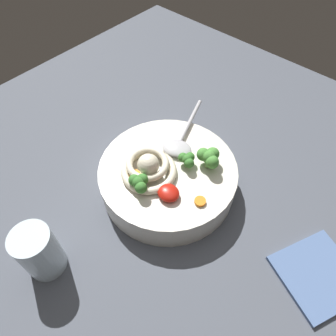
{
  "coord_description": "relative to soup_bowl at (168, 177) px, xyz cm",
  "views": [
    {
      "loc": [
        -24.71,
        28.58,
        57.17
      ],
      "look_at": [
        -0.6,
        1.51,
        10.53
      ],
      "focal_mm": 33.23,
      "sensor_mm": 36.0,
      "label": 1
    }
  ],
  "objects": [
    {
      "name": "chili_sauce_dollop",
      "position": [
        -4.19,
        4.6,
        3.83
      ],
      "size": [
        4.06,
        3.65,
        1.83
      ],
      "primitive_type": "ellipsoid",
      "color": "#B2190F",
      "rests_on": "soup_bowl"
    },
    {
      "name": "broccoli_floret_beside_noodles",
      "position": [
        0.52,
        7.02,
        5.0
      ],
      "size": [
        4.2,
        3.61,
        3.32
      ],
      "color": "#7A9E60",
      "rests_on": "soup_bowl"
    },
    {
      "name": "noodle_pile",
      "position": [
        2.02,
        3.18,
        4.36
      ],
      "size": [
        11.51,
        11.28,
        4.62
      ],
      "color": "beige",
      "rests_on": "soup_bowl"
    },
    {
      "name": "drinking_glass",
      "position": [
        4.57,
        25.95,
        2.01
      ],
      "size": [
        6.4,
        6.4,
        10.26
      ],
      "primitive_type": "cylinder",
      "color": "silver",
      "rests_on": "table_slab"
    },
    {
      "name": "carrot_slice_left",
      "position": [
        -9.25,
        1.97,
        3.22
      ],
      "size": [
        2.03,
        2.03,
        0.6
      ],
      "primitive_type": "cylinder",
      "color": "orange",
      "rests_on": "soup_bowl"
    },
    {
      "name": "soup_bowl",
      "position": [
        0.0,
        0.0,
        0.0
      ],
      "size": [
        26.62,
        26.62,
        6.04
      ],
      "color": "silver",
      "rests_on": "table_slab"
    },
    {
      "name": "broccoli_floret_rear",
      "position": [
        -2.25,
        -2.88,
        4.71
      ],
      "size": [
        3.61,
        3.1,
        2.85
      ],
      "color": "#7A9E60",
      "rests_on": "soup_bowl"
    },
    {
      "name": "folded_napkin",
      "position": [
        -31.13,
        -3.12,
        -2.72
      ],
      "size": [
        16.25,
        16.44,
        0.8
      ],
      "primitive_type": "cube",
      "rotation": [
        0.0,
        0.0,
        -0.42
      ],
      "color": "#4C6693",
      "rests_on": "table_slab"
    },
    {
      "name": "soup_spoon",
      "position": [
        2.1,
        -5.67,
        3.72
      ],
      "size": [
        9.15,
        17.31,
        1.6
      ],
      "rotation": [
        0.0,
        0.0,
        5.07
      ],
      "color": "#B7B7BC",
      "rests_on": "soup_bowl"
    },
    {
      "name": "broccoli_floret_right",
      "position": [
        -5.25,
        -5.59,
        5.36
      ],
      "size": [
        4.92,
        4.24,
        3.89
      ],
      "color": "#7A9E60",
      "rests_on": "soup_bowl"
    },
    {
      "name": "table_slab",
      "position": [
        0.6,
        -1.51,
        -5.37
      ],
      "size": [
        111.01,
        111.01,
        4.49
      ],
      "primitive_type": "cube",
      "color": "#474C56",
      "rests_on": "ground"
    },
    {
      "name": "carrot_slice_front",
      "position": [
        3.4,
        5.96,
        3.28
      ],
      "size": [
        2.92,
        2.92,
        0.72
      ],
      "primitive_type": "cylinder",
      "color": "orange",
      "rests_on": "soup_bowl"
    }
  ]
}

